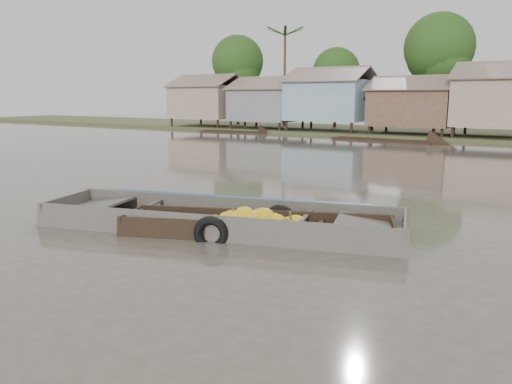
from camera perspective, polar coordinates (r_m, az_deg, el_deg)
The scene contains 3 objects.
ground at distance 11.15m, azimuth -4.18°, elevation -4.96°, with size 120.00×120.00×0.00m, color #4E473C.
banana_boat at distance 11.14m, azimuth -0.46°, elevation -3.97°, with size 6.13×3.60×0.83m.
viewer_boat at distance 11.74m, azimuth -4.06°, elevation -3.73°, with size 8.77×4.40×0.68m.
Camera 1 is at (6.39, -8.61, 3.04)m, focal length 35.00 mm.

